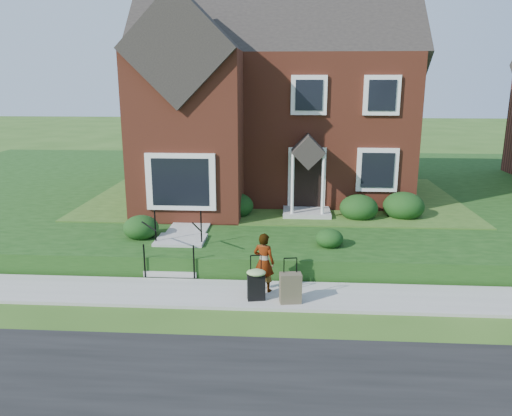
# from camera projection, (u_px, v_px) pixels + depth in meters

# --- Properties ---
(ground) EXTENTS (120.00, 120.00, 0.00)m
(ground) POSITION_uv_depth(u_px,v_px,m) (264.00, 297.00, 12.07)
(ground) COLOR #2D5119
(ground) RESTS_ON ground
(sidewalk) EXTENTS (60.00, 1.60, 0.08)m
(sidewalk) POSITION_uv_depth(u_px,v_px,m) (264.00, 295.00, 12.06)
(sidewalk) COLOR #9E9B93
(sidewalk) RESTS_ON ground
(terrace) EXTENTS (44.00, 20.00, 0.60)m
(terrace) POSITION_uv_depth(u_px,v_px,m) (365.00, 190.00, 22.28)
(terrace) COLOR #16390F
(terrace) RESTS_ON ground
(walkway) EXTENTS (1.20, 6.00, 0.06)m
(walkway) POSITION_uv_depth(u_px,v_px,m) (197.00, 216.00, 16.91)
(walkway) COLOR #9E9B93
(walkway) RESTS_ON terrace
(main_house) EXTENTS (10.40, 10.20, 9.40)m
(main_house) POSITION_uv_depth(u_px,v_px,m) (271.00, 76.00, 20.06)
(main_house) COLOR brown
(main_house) RESTS_ON terrace
(front_steps) EXTENTS (1.40, 2.02, 1.50)m
(front_steps) POSITION_uv_depth(u_px,v_px,m) (177.00, 251.00, 13.89)
(front_steps) COLOR #9E9B93
(front_steps) RESTS_ON ground
(foundation_shrubs) EXTENTS (10.03, 4.31, 0.96)m
(foundation_shrubs) POSITION_uv_depth(u_px,v_px,m) (284.00, 207.00, 16.49)
(foundation_shrubs) COLOR black
(foundation_shrubs) RESTS_ON terrace
(woman) EXTENTS (0.62, 0.51, 1.46)m
(woman) POSITION_uv_depth(u_px,v_px,m) (264.00, 262.00, 12.06)
(woman) COLOR #999999
(woman) RESTS_ON sidewalk
(suitcase_black) EXTENTS (0.51, 0.44, 1.09)m
(suitcase_black) POSITION_uv_depth(u_px,v_px,m) (256.00, 283.00, 11.63)
(suitcase_black) COLOR black
(suitcase_black) RESTS_ON sidewalk
(suitcase_olive) EXTENTS (0.53, 0.35, 1.07)m
(suitcase_olive) POSITION_uv_depth(u_px,v_px,m) (291.00, 288.00, 11.50)
(suitcase_olive) COLOR brown
(suitcase_olive) RESTS_ON sidewalk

